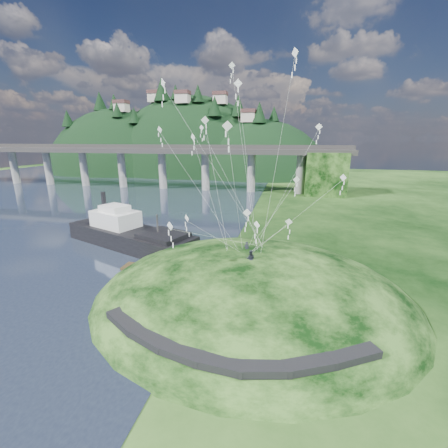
# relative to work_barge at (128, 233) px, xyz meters

# --- Properties ---
(ground) EXTENTS (320.00, 320.00, 0.00)m
(ground) POSITION_rel_work_barge_xyz_m (13.88, -14.22, -2.09)
(ground) COLOR black
(ground) RESTS_ON ground
(grass_hill) EXTENTS (36.00, 32.00, 13.00)m
(grass_hill) POSITION_rel_work_barge_xyz_m (21.88, -12.22, -3.59)
(grass_hill) COLOR black
(grass_hill) RESTS_ON ground
(footpath) EXTENTS (22.29, 5.84, 0.83)m
(footpath) POSITION_rel_work_barge_xyz_m (21.34, -23.96, -0.01)
(footpath) COLOR black
(footpath) RESTS_ON ground
(bridge) EXTENTS (160.00, 11.00, 15.00)m
(bridge) POSITION_rel_work_barge_xyz_m (-12.58, 55.85, 7.61)
(bridge) COLOR #2D2B2B
(bridge) RESTS_ON ground
(far_ridge) EXTENTS (153.00, 70.00, 94.50)m
(far_ridge) POSITION_rel_work_barge_xyz_m (-29.70, 107.95, -9.53)
(far_ridge) COLOR black
(far_ridge) RESTS_ON ground
(work_barge) EXTENTS (24.59, 14.60, 8.34)m
(work_barge) POSITION_rel_work_barge_xyz_m (0.00, 0.00, 0.00)
(work_barge) COLOR black
(work_barge) RESTS_ON ground
(wooden_dock) EXTENTS (13.73, 2.18, 0.98)m
(wooden_dock) POSITION_rel_work_barge_xyz_m (11.14, -8.75, -1.66)
(wooden_dock) COLOR #332715
(wooden_dock) RESTS_ON ground
(kite_flyers) EXTENTS (1.60, 3.50, 1.90)m
(kite_flyers) POSITION_rel_work_barge_xyz_m (21.64, -12.78, 3.79)
(kite_flyers) COLOR #262732
(kite_flyers) RESTS_ON ground
(kite_swarm) EXTENTS (19.41, 16.24, 18.58)m
(kite_swarm) POSITION_rel_work_barge_xyz_m (20.03, -11.66, 13.59)
(kite_swarm) COLOR white
(kite_swarm) RESTS_ON ground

